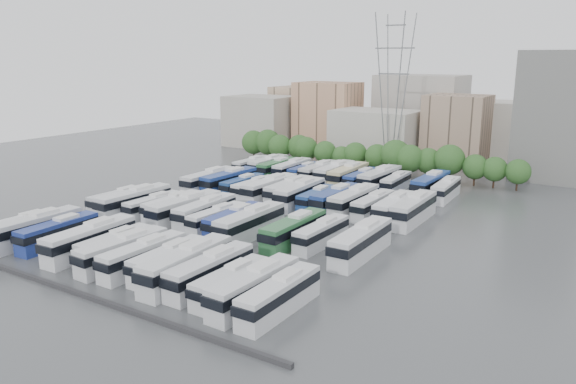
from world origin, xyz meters
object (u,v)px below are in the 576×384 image
Objects in this scene: bus_r1_s4 at (185,208)px; bus_r2_s8 at (317,198)px; bus_r0_s0 at (23,227)px; bus_r1_s6 at (217,218)px; electricity_pylon at (393,85)px; bus_r3_s13 at (446,189)px; bus_r2_s13 at (413,209)px; bus_r3_s8 at (362,179)px; bus_r2_s11 at (373,205)px; bus_r2_s12 at (394,208)px; bus_r1_s8 at (250,223)px; bus_r1_s5 at (205,211)px; apartment_tower at (555,116)px; bus_r0_s5 at (115,245)px; bus_r3_s0 at (252,165)px; bus_r3_s1 at (268,165)px; bus_r0_s7 at (143,256)px; bus_r1_s0 at (121,200)px; bus_r2_s5 at (270,188)px; bus_r2_s9 at (336,199)px; bus_r2_s3 at (242,185)px; bus_r1_s3 at (173,206)px; bus_r1_s13 at (361,242)px; bus_r0_s4 at (90,239)px; bus_r0_s9 at (186,264)px; bus_r1_s2 at (153,205)px; bus_r1_s7 at (234,221)px; bus_r3_s5 at (319,172)px; bus_r3_s7 at (348,175)px; bus_r0_s10 at (210,270)px; bus_r3_s12 at (431,184)px; bus_r2_s7 at (300,193)px; bus_r3_s3 at (292,169)px; bus_r2_s2 at (229,181)px; bus_r0_s13 at (279,295)px; bus_r0_s11 at (230,282)px; bus_r3_s6 at (335,173)px; bus_r2_s6 at (289,190)px; bus_r0_s1 at (35,228)px; bus_r3_s9 at (380,179)px; bus_r2_s10 at (354,200)px; bus_r0_s8 at (169,260)px; bus_r3_s4 at (305,172)px; bus_r1_s1 at (134,201)px; bus_r3_s2 at (277,168)px.

bus_r2_s8 is at bearing 56.48° from bus_r1_s4.
bus_r0_s0 is 1.03× the size of bus_r1_s6.
electricity_pylon is 32.98m from bus_r3_s13.
bus_r2_s13 is (29.69, 18.51, -0.01)m from bus_r1_s4.
bus_r3_s8 is at bearing 64.89° from bus_r0_s0.
bus_r2_s11 is 19.40m from bus_r3_s8.
bus_r3_s13 is (2.89, 17.11, -0.13)m from bus_r2_s12.
bus_r1_s5 is at bearing 169.83° from bus_r1_s8.
apartment_tower is 2.34× the size of bus_r0_s5.
bus_r3_s1 is (3.59, 1.13, 0.19)m from bus_r3_s0.
bus_r3_s13 is at bearing 61.95° from bus_r0_s5.
bus_r2_s11 is at bearing 70.71° from bus_r0_s7.
bus_r1_s0 is 0.89× the size of bus_r2_s5.
bus_r2_s3 is at bearing 179.51° from bus_r2_s9.
bus_r1_s13 is (33.01, -0.80, 0.28)m from bus_r1_s3.
bus_r0_s4 reaches higher than bus_r2_s11.
bus_r0_s9 is 29.10m from bus_r1_s2.
bus_r1_s7 is 1.11× the size of bus_r2_s3.
bus_r3_s5 is at bearing 69.12° from bus_r2_s3.
bus_r1_s13 is 40.89m from bus_r3_s7.
bus_r3_s12 is (6.50, 54.30, 0.10)m from bus_r0_s10.
bus_r2_s11 is (13.30, 0.55, -0.26)m from bus_r2_s7.
bus_r3_s3 is at bearing 97.65° from bus_r1_s4.
bus_r0_s5 is 0.82× the size of bus_r2_s2.
bus_r0_s13 is at bearing -49.98° from bus_r3_s0.
bus_r1_s6 is (-13.09, 17.01, -0.24)m from bus_r0_s10.
bus_r1_s2 is 26.74m from bus_r2_s8.
apartment_tower is 2.23× the size of bus_r3_s13.
bus_r2_s5 is (-19.94, 36.64, 0.37)m from bus_r0_s11.
bus_r2_s12 is 1.02× the size of bus_r3_s1.
bus_r3_s6 is (10.00, 17.52, 0.36)m from bus_r2_s3.
bus_r2_s6 is (-3.10, 37.06, 0.11)m from bus_r0_s7.
bus_r0_s1 is 58.70m from bus_r3_s8.
bus_r3_s9 is (29.95, 0.28, 0.39)m from bus_r3_s0.
bus_r0_s13 is at bearing -73.65° from bus_r2_s10.
bus_r3_s4 is (-13.16, 52.92, -0.11)m from bus_r0_s8.
bus_r1_s4 is at bearing 175.15° from bus_r1_s7.
bus_r0_s5 is at bearing 12.65° from bus_r0_s4.
bus_r3_s1 is (3.40, 37.88, 0.06)m from bus_r1_s0.
bus_r2_s10 reaches higher than bus_r0_s13.
bus_r2_s5 is at bearing -70.90° from bus_r3_s3.
bus_r0_s9 is 0.99× the size of bus_r1_s1.
bus_r0_s0 is at bearing -115.63° from bus_r3_s9.
bus_r0_s8 is (23.33, 1.52, -0.31)m from bus_r0_s1.
bus_r3_s6 is at bearing 82.25° from bus_r1_s5.
bus_r2_s10 is at bearing -122.62° from bus_r3_s13.
bus_r0_s4 reaches higher than bus_r3_s6.
bus_r3_s2 is 0.99× the size of bus_r3_s3.
bus_r0_s11 is 0.86× the size of bus_r1_s5.
bus_r1_s0 is 6.65m from bus_r1_s2.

